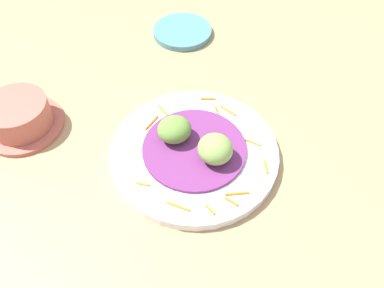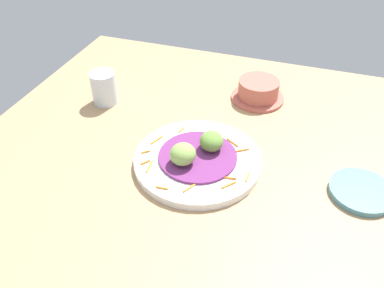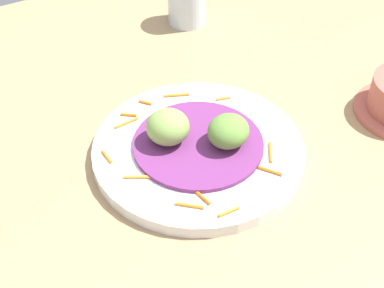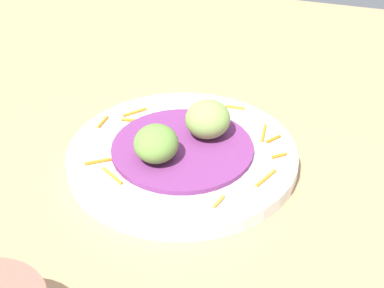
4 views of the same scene
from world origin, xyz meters
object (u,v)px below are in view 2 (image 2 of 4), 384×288
object	(u,v)px
guac_scoop_center	(183,154)
water_glass	(104,88)
guac_scoop_left	(212,141)
terracotta_bowl	(258,91)
side_plate_small	(361,191)
main_plate	(198,160)

from	to	relation	value
guac_scoop_center	water_glass	xyz separation A→B (cm)	(28.49, -18.79, -0.35)
guac_scoop_left	terracotta_bowl	xyz separation A→B (cm)	(-4.94, -26.71, -1.83)
guac_scoop_left	water_glass	xyz separation A→B (cm)	(32.89, -12.46, -0.13)
guac_scoop_center	water_glass	distance (cm)	34.13
side_plate_small	water_glass	xyz separation A→B (cm)	(64.38, -13.80, 3.61)
main_plate	water_glass	size ratio (longest dim) A/B	3.23
terracotta_bowl	guac_scoop_center	bearing A→B (deg)	74.22
guac_scoop_center	terracotta_bowl	size ratio (longest dim) A/B	0.40
guac_scoop_left	side_plate_small	size ratio (longest dim) A/B	0.44
side_plate_small	guac_scoop_left	bearing A→B (deg)	-2.43
guac_scoop_center	main_plate	bearing A→B (deg)	-124.79
terracotta_bowl	water_glass	world-z (taller)	water_glass
guac_scoop_left	water_glass	world-z (taller)	water_glass
main_plate	terracotta_bowl	xyz separation A→B (cm)	(-7.14, -29.87, 1.68)
main_plate	water_glass	bearing A→B (deg)	-26.98
terracotta_bowl	main_plate	bearing A→B (deg)	76.56
main_plate	terracotta_bowl	bearing A→B (deg)	-103.44
guac_scoop_left	side_plate_small	bearing A→B (deg)	177.57
guac_scoop_center	terracotta_bowl	world-z (taller)	guac_scoop_center
main_plate	guac_scoop_center	distance (cm)	5.37
terracotta_bowl	water_glass	bearing A→B (deg)	20.63
main_plate	guac_scoop_center	size ratio (longest dim) A/B	4.96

